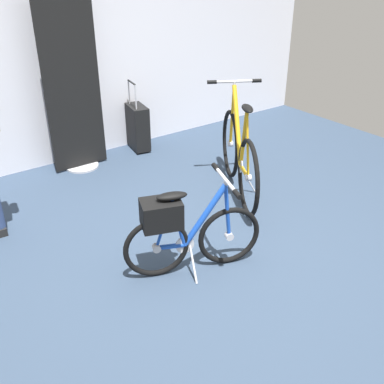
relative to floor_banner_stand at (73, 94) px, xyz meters
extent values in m
plane|color=#2D3D51|center=(0.11, -2.39, -0.83)|extent=(6.83, 6.83, 0.00)
cube|color=silver|center=(0.11, 0.33, 0.54)|extent=(6.83, 0.10, 2.72)
cylinder|color=#B7B7BC|center=(0.00, 0.00, -0.82)|extent=(0.36, 0.36, 0.02)
cube|color=black|center=(0.00, 0.00, 0.10)|extent=(0.60, 0.02, 1.81)
torus|color=black|center=(0.18, -2.30, -0.58)|extent=(0.47, 0.20, 0.49)
cylinder|color=#B7B7BC|center=(0.18, -2.30, -0.58)|extent=(0.07, 0.07, 0.06)
torus|color=black|center=(-0.34, -2.12, -0.58)|extent=(0.47, 0.20, 0.49)
cylinder|color=#B7B7BC|center=(-0.34, -2.12, -0.58)|extent=(0.07, 0.07, 0.06)
cylinder|color=#1947B2|center=(-0.24, -2.15, -0.59)|extent=(0.21, 0.11, 0.05)
cylinder|color=#1947B2|center=(0.00, -2.24, -0.37)|extent=(0.33, 0.16, 0.47)
cylinder|color=#1947B2|center=(-0.18, -2.17, -0.39)|extent=(0.13, 0.08, 0.41)
cylinder|color=#1947B2|center=(-0.24, -2.15, -0.59)|extent=(0.21, 0.10, 0.04)
cylinder|color=#1947B2|center=(0.16, -2.30, -0.36)|extent=(0.08, 0.05, 0.44)
cylinder|color=#1947B2|center=(-0.28, -2.14, -0.39)|extent=(0.14, 0.07, 0.39)
ellipsoid|color=black|center=(-0.23, -2.16, -0.17)|extent=(0.24, 0.16, 0.05)
cylinder|color=#B7B7BC|center=(0.14, -2.29, -0.13)|extent=(0.03, 0.03, 0.04)
cylinder|color=#B7B7BC|center=(0.14, -2.29, -0.11)|extent=(0.17, 0.42, 0.03)
cylinder|color=black|center=(0.07, -2.50, -0.11)|extent=(0.06, 0.10, 0.04)
cylinder|color=black|center=(0.22, -2.08, -0.11)|extent=(0.06, 0.10, 0.04)
cylinder|color=#B7B7BC|center=(-0.14, -2.19, -0.59)|extent=(0.14, 0.06, 0.14)
cylinder|color=#B7B7BC|center=(-0.14, -2.29, -0.72)|extent=(0.08, 0.19, 0.23)
cube|color=black|center=(-0.30, -2.13, -0.30)|extent=(0.33, 0.28, 0.20)
torus|color=black|center=(1.21, -1.11, -0.47)|extent=(0.38, 0.63, 0.70)
cylinder|color=#B7B7BC|center=(1.21, -1.11, -0.47)|extent=(0.07, 0.08, 0.06)
torus|color=black|center=(0.81, -1.82, -0.47)|extent=(0.38, 0.63, 0.70)
cylinder|color=#B7B7BC|center=(0.81, -1.82, -0.47)|extent=(0.07, 0.08, 0.06)
cylinder|color=#BF8C14|center=(0.89, -1.68, -0.48)|extent=(0.18, 0.29, 0.05)
cylinder|color=#BF8C14|center=(1.07, -1.36, -0.17)|extent=(0.27, 0.43, 0.67)
cylinder|color=#BF8C14|center=(0.93, -1.60, -0.20)|extent=(0.11, 0.16, 0.59)
cylinder|color=#BF8C14|center=(0.89, -1.68, -0.48)|extent=(0.17, 0.28, 0.04)
cylinder|color=#BF8C14|center=(1.19, -1.14, -0.16)|extent=(0.07, 0.10, 0.64)
cylinder|color=#BF8C14|center=(0.86, -1.74, -0.19)|extent=(0.12, 0.18, 0.57)
ellipsoid|color=black|center=(0.90, -1.66, 0.11)|extent=(0.19, 0.24, 0.05)
cylinder|color=#B7B7BC|center=(1.18, -1.17, 0.18)|extent=(0.03, 0.03, 0.04)
cylinder|color=#B7B7BC|center=(1.18, -1.17, 0.20)|extent=(0.40, 0.24, 0.03)
cylinder|color=black|center=(1.37, -1.27, 0.20)|extent=(0.10, 0.08, 0.04)
cylinder|color=black|center=(0.98, -1.06, 0.20)|extent=(0.10, 0.08, 0.04)
cylinder|color=#B7B7BC|center=(0.96, -1.55, -0.49)|extent=(0.08, 0.13, 0.14)
cylinder|color=#B7B7BC|center=(1.07, -1.54, -0.67)|extent=(0.18, 0.11, 0.32)
cube|color=black|center=(0.78, 0.08, -0.55)|extent=(0.24, 0.39, 0.52)
cylinder|color=#B7B7BC|center=(0.71, -0.03, -0.15)|extent=(0.02, 0.02, 0.28)
cylinder|color=#B7B7BC|center=(0.75, 0.20, -0.15)|extent=(0.02, 0.02, 0.28)
cylinder|color=black|center=(0.73, 0.08, -0.01)|extent=(0.06, 0.23, 0.02)
cylinder|color=black|center=(0.81, -0.06, -0.81)|extent=(0.04, 0.03, 0.04)
cylinder|color=black|center=(0.85, 0.19, -0.81)|extent=(0.04, 0.03, 0.04)
camera|label=1|loc=(-1.72, -4.44, 1.31)|focal=42.35mm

